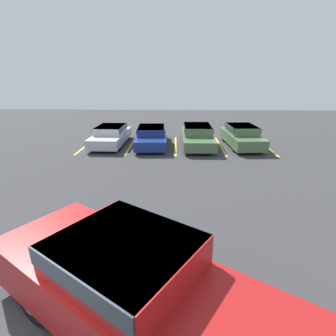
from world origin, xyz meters
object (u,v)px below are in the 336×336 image
at_px(pickup_truck, 142,294).
at_px(parked_sedan_a, 111,135).
at_px(parked_sedan_b, 151,135).
at_px(parked_sedan_c, 197,135).
at_px(parked_sedan_d, 242,135).
at_px(wheel_stop_curb, 153,135).

height_order(pickup_truck, parked_sedan_a, pickup_truck).
height_order(parked_sedan_b, parked_sedan_c, parked_sedan_c).
bearing_deg(parked_sedan_d, parked_sedan_a, -94.39).
xyz_separation_m(parked_sedan_a, parked_sedan_c, (5.38, -0.05, 0.04)).
height_order(parked_sedan_a, parked_sedan_d, parked_sedan_d).
xyz_separation_m(pickup_truck, parked_sedan_c, (1.86, 12.68, -0.23)).
distance_m(pickup_truck, wheel_stop_curb, 15.31).
height_order(parked_sedan_a, parked_sedan_b, parked_sedan_a).
bearing_deg(pickup_truck, parked_sedan_d, 103.88).
height_order(parked_sedan_c, wheel_stop_curb, parked_sedan_c).
relative_size(pickup_truck, parked_sedan_c, 1.27).
distance_m(pickup_truck, parked_sedan_b, 12.66).
relative_size(parked_sedan_b, wheel_stop_curb, 2.32).
xyz_separation_m(parked_sedan_a, parked_sedan_d, (8.09, -0.10, 0.04)).
distance_m(parked_sedan_c, parked_sedan_d, 2.71).
distance_m(parked_sedan_b, wheel_stop_curb, 2.68).
bearing_deg(parked_sedan_a, wheel_stop_curb, 137.70).
xyz_separation_m(parked_sedan_b, parked_sedan_d, (5.54, 0.01, 0.05)).
xyz_separation_m(pickup_truck, parked_sedan_a, (-3.52, 12.74, -0.27)).
height_order(parked_sedan_d, wheel_stop_curb, parked_sedan_d).
relative_size(parked_sedan_c, wheel_stop_curb, 2.46).
distance_m(parked_sedan_b, parked_sedan_d, 5.54).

